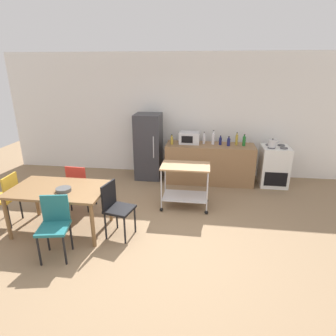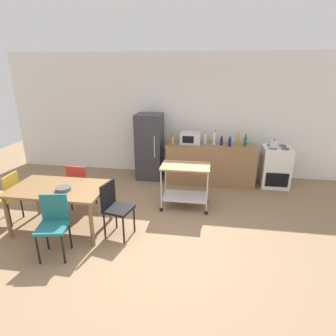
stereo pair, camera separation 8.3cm
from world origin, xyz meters
The scene contains 21 objects.
ground_plane centered at (0.00, 0.00, 0.00)m, with size 12.00×12.00×0.00m, color #8C7051.
back_wall centered at (0.00, 3.20, 1.45)m, with size 8.40×0.12×2.90m, color white.
kitchen_counter centered at (0.90, 2.60, 0.45)m, with size 2.00×0.64×0.90m, color olive.
dining_table centered at (-1.50, 0.17, 0.67)m, with size 1.50×0.90×0.75m.
chair_red centered at (-1.48, 0.89, 0.52)m, with size 0.43×0.43×0.89m.
chair_mustard centered at (-2.50, 0.23, 0.52)m, with size 0.42×0.42×0.89m.
chair_teal centered at (-1.24, -0.48, 0.52)m, with size 0.47×0.47×0.89m.
chair_black centered at (-0.55, 0.13, 0.52)m, with size 0.48×0.48×0.89m.
stove_oven centered at (2.35, 2.62, 0.45)m, with size 0.60×0.61×0.92m.
refrigerator centered at (-0.55, 2.70, 0.78)m, with size 0.60×0.63×1.55m.
kitchen_cart centered at (0.45, 1.25, 0.57)m, with size 0.91×0.57×0.85m.
bottle_wine centered at (0.03, 2.53, 0.99)m, with size 0.06×0.06×0.22m.
microwave centered at (0.42, 2.67, 1.03)m, with size 0.46×0.35×0.26m.
bottle_hot_sauce centered at (0.75, 2.67, 1.01)m, with size 0.06×0.06×0.28m.
bottle_sparkling_water centered at (0.96, 2.66, 1.04)m, with size 0.07×0.07×0.32m.
bottle_olive_oil centered at (1.12, 2.63, 0.99)m, with size 0.06×0.06×0.21m.
bottle_soy_sauce centered at (1.30, 2.55, 0.99)m, with size 0.07×0.07×0.22m.
bottle_soda centered at (1.48, 2.66, 1.02)m, with size 0.06×0.06×0.29m.
bottle_vinegar centered at (1.64, 2.61, 1.01)m, with size 0.07×0.07×0.26m.
fruit_bowl centered at (-1.35, 0.06, 0.78)m, with size 0.23×0.23×0.05m, color #4C4C4C.
kettle centered at (2.23, 2.52, 1.00)m, with size 0.24×0.17×0.19m.
Camera 2 is at (0.88, -3.67, 2.58)m, focal length 30.24 mm.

